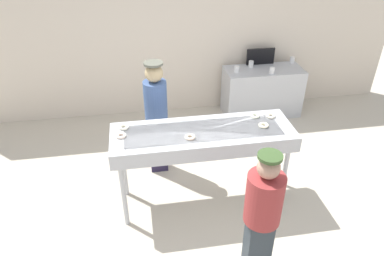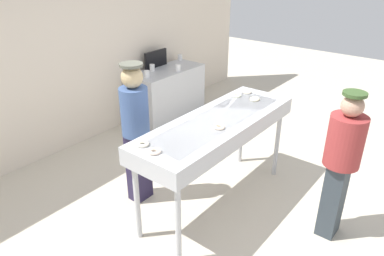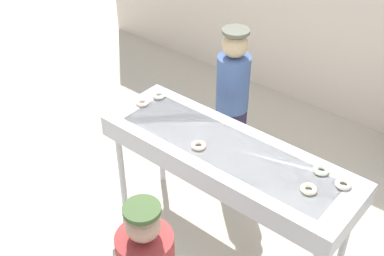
{
  "view_description": "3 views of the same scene",
  "coord_description": "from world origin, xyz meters",
  "px_view_note": "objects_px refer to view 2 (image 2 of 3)",
  "views": [
    {
      "loc": [
        -0.7,
        -3.42,
        3.26
      ],
      "look_at": [
        -0.11,
        0.11,
        1.04
      ],
      "focal_mm": 33.31,
      "sensor_mm": 36.0,
      "label": 1
    },
    {
      "loc": [
        -2.86,
        -1.95,
        2.63
      ],
      "look_at": [
        -0.3,
        0.11,
        1.04
      ],
      "focal_mm": 33.66,
      "sensor_mm": 36.0,
      "label": 2
    },
    {
      "loc": [
        1.72,
        -2.48,
        3.43
      ],
      "look_at": [
        -0.38,
        0.03,
        1.06
      ],
      "focal_mm": 46.29,
      "sensor_mm": 36.0,
      "label": 3
    }
  ],
  "objects_px": {
    "fryer_conveyor": "(218,128)",
    "sugar_donut_2": "(236,95)",
    "sugar_donut_4": "(247,92)",
    "prep_counter": "(168,93)",
    "sugar_donut_3": "(154,151)",
    "sugar_donut_0": "(255,99)",
    "worker_baker": "(136,128)",
    "sugar_donut_1": "(219,127)",
    "paper_cup_0": "(147,74)",
    "customer_waiting": "(341,160)",
    "paper_cup_2": "(180,57)",
    "menu_display": "(156,59)",
    "paper_cup_1": "(152,67)",
    "paper_cup_3": "(178,68)",
    "sugar_donut_5": "(143,144)"
  },
  "relations": [
    {
      "from": "paper_cup_3",
      "to": "menu_display",
      "type": "xyz_separation_m",
      "value": [
        -0.06,
        0.45,
        0.09
      ]
    },
    {
      "from": "sugar_donut_0",
      "to": "paper_cup_3",
      "type": "height_order",
      "value": "sugar_donut_0"
    },
    {
      "from": "sugar_donut_0",
      "to": "worker_baker",
      "type": "distance_m",
      "value": 1.45
    },
    {
      "from": "fryer_conveyor",
      "to": "paper_cup_0",
      "type": "xyz_separation_m",
      "value": [
        0.99,
        2.06,
        -0.05
      ]
    },
    {
      "from": "fryer_conveyor",
      "to": "paper_cup_0",
      "type": "height_order",
      "value": "fryer_conveyor"
    },
    {
      "from": "sugar_donut_2",
      "to": "worker_baker",
      "type": "relative_size",
      "value": 0.07
    },
    {
      "from": "paper_cup_3",
      "to": "paper_cup_0",
      "type": "bearing_deg",
      "value": 164.84
    },
    {
      "from": "sugar_donut_0",
      "to": "sugar_donut_2",
      "type": "height_order",
      "value": "same"
    },
    {
      "from": "fryer_conveyor",
      "to": "customer_waiting",
      "type": "height_order",
      "value": "customer_waiting"
    },
    {
      "from": "worker_baker",
      "to": "paper_cup_1",
      "type": "distance_m",
      "value": 2.34
    },
    {
      "from": "fryer_conveyor",
      "to": "paper_cup_3",
      "type": "bearing_deg",
      "value": 50.68
    },
    {
      "from": "sugar_donut_3",
      "to": "sugar_donut_4",
      "type": "xyz_separation_m",
      "value": [
        1.82,
        0.15,
        0.0
      ]
    },
    {
      "from": "sugar_donut_3",
      "to": "customer_waiting",
      "type": "bearing_deg",
      "value": -44.62
    },
    {
      "from": "sugar_donut_1",
      "to": "paper_cup_0",
      "type": "bearing_deg",
      "value": 62.17
    },
    {
      "from": "sugar_donut_2",
      "to": "sugar_donut_3",
      "type": "xyz_separation_m",
      "value": [
        -1.63,
        -0.19,
        0.0
      ]
    },
    {
      "from": "customer_waiting",
      "to": "sugar_donut_1",
      "type": "bearing_deg",
      "value": 121.51
    },
    {
      "from": "fryer_conveyor",
      "to": "paper_cup_2",
      "type": "height_order",
      "value": "fryer_conveyor"
    },
    {
      "from": "sugar_donut_0",
      "to": "worker_baker",
      "type": "relative_size",
      "value": 0.07
    },
    {
      "from": "fryer_conveyor",
      "to": "customer_waiting",
      "type": "bearing_deg",
      "value": -75.48
    },
    {
      "from": "sugar_donut_0",
      "to": "paper_cup_1",
      "type": "xyz_separation_m",
      "value": [
        0.58,
        2.28,
        -0.16
      ]
    },
    {
      "from": "sugar_donut_0",
      "to": "paper_cup_2",
      "type": "bearing_deg",
      "value": 59.67
    },
    {
      "from": "sugar_donut_1",
      "to": "menu_display",
      "type": "xyz_separation_m",
      "value": [
        1.67,
        2.49,
        -0.07
      ]
    },
    {
      "from": "sugar_donut_4",
      "to": "prep_counter",
      "type": "height_order",
      "value": "sugar_donut_4"
    },
    {
      "from": "prep_counter",
      "to": "menu_display",
      "type": "relative_size",
      "value": 2.71
    },
    {
      "from": "fryer_conveyor",
      "to": "menu_display",
      "type": "height_order",
      "value": "menu_display"
    },
    {
      "from": "sugar_donut_5",
      "to": "menu_display",
      "type": "bearing_deg",
      "value": 41.88
    },
    {
      "from": "paper_cup_1",
      "to": "customer_waiting",
      "type": "bearing_deg",
      "value": -105.88
    },
    {
      "from": "paper_cup_0",
      "to": "paper_cup_2",
      "type": "relative_size",
      "value": 1.0
    },
    {
      "from": "sugar_donut_1",
      "to": "sugar_donut_3",
      "type": "distance_m",
      "value": 0.78
    },
    {
      "from": "paper_cup_2",
      "to": "paper_cup_3",
      "type": "bearing_deg",
      "value": -142.44
    },
    {
      "from": "customer_waiting",
      "to": "paper_cup_1",
      "type": "bearing_deg",
      "value": 81.27
    },
    {
      "from": "sugar_donut_4",
      "to": "paper_cup_3",
      "type": "bearing_deg",
      "value": 68.66
    },
    {
      "from": "sugar_donut_5",
      "to": "prep_counter",
      "type": "relative_size",
      "value": 0.08
    },
    {
      "from": "fryer_conveyor",
      "to": "prep_counter",
      "type": "relative_size",
      "value": 1.56
    },
    {
      "from": "paper_cup_0",
      "to": "paper_cup_3",
      "type": "relative_size",
      "value": 1.0
    },
    {
      "from": "sugar_donut_4",
      "to": "paper_cup_2",
      "type": "xyz_separation_m",
      "value": [
        1.21,
        2.14,
        -0.16
      ]
    },
    {
      "from": "sugar_donut_4",
      "to": "sugar_donut_0",
      "type": "bearing_deg",
      "value": -128.86
    },
    {
      "from": "customer_waiting",
      "to": "paper_cup_3",
      "type": "xyz_separation_m",
      "value": [
        1.25,
        3.12,
        0.04
      ]
    },
    {
      "from": "menu_display",
      "to": "paper_cup_1",
      "type": "bearing_deg",
      "value": -153.15
    },
    {
      "from": "sugar_donut_1",
      "to": "paper_cup_1",
      "type": "height_order",
      "value": "sugar_donut_1"
    },
    {
      "from": "paper_cup_0",
      "to": "paper_cup_1",
      "type": "relative_size",
      "value": 1.0
    },
    {
      "from": "fryer_conveyor",
      "to": "sugar_donut_2",
      "type": "relative_size",
      "value": 18.4
    },
    {
      "from": "paper_cup_1",
      "to": "sugar_donut_5",
      "type": "bearing_deg",
      "value": -137.03
    },
    {
      "from": "prep_counter",
      "to": "paper_cup_3",
      "type": "distance_m",
      "value": 0.53
    },
    {
      "from": "sugar_donut_5",
      "to": "worker_baker",
      "type": "xyz_separation_m",
      "value": [
        0.42,
        0.55,
        -0.16
      ]
    },
    {
      "from": "customer_waiting",
      "to": "paper_cup_3",
      "type": "distance_m",
      "value": 3.36
    },
    {
      "from": "fryer_conveyor",
      "to": "worker_baker",
      "type": "height_order",
      "value": "worker_baker"
    },
    {
      "from": "sugar_donut_4",
      "to": "prep_counter",
      "type": "bearing_deg",
      "value": 72.35
    },
    {
      "from": "prep_counter",
      "to": "menu_display",
      "type": "distance_m",
      "value": 0.63
    },
    {
      "from": "sugar_donut_2",
      "to": "paper_cup_2",
      "type": "xyz_separation_m",
      "value": [
        1.4,
        2.11,
        -0.16
      ]
    }
  ]
}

